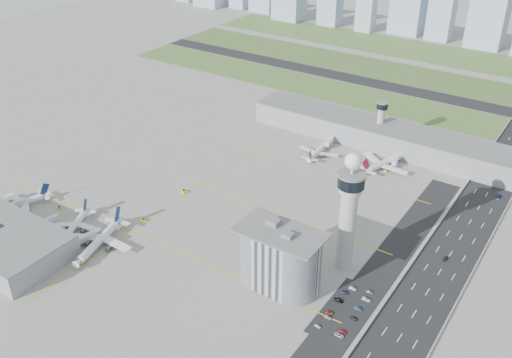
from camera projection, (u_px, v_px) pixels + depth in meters
The scene contains 53 objects.
ground at pixel (222, 228), 321.43m from camera, with size 1000.00×1000.00×0.00m, color #99968E.
grass_strip_0 at pixel (359, 96), 492.94m from camera, with size 480.00×50.00×0.08m, color #496C33.
grass_strip_1 at pixel (392, 72), 546.90m from camera, with size 480.00×60.00×0.08m, color #425B2B.
grass_strip_2 at pixel (421, 51), 604.46m from camera, with size 480.00×70.00×0.08m, color #4C6932.
runway at pixel (376, 84), 519.55m from camera, with size 480.00×22.00×0.10m, color black.
highway at pixel (419, 306), 266.00m from camera, with size 28.00×500.00×0.10m, color black.
barrier_left at pixel (391, 294), 272.47m from camera, with size 0.60×500.00×1.20m, color #9E9E99.
barrier_right at pixel (449, 317), 258.98m from camera, with size 0.60×500.00×1.20m, color #9E9E99.
landside_road at pixel (360, 298), 270.85m from camera, with size 18.00×260.00×0.08m, color black.
parking_lot at pixel (346, 311), 263.18m from camera, with size 20.00×44.00×0.10m, color black.
taxiway_line_h_0 at pixel (132, 230), 319.11m from camera, with size 260.00×0.60×0.01m, color yellow.
taxiway_line_h_1 at pixel (199, 185), 362.28m from camera, with size 260.00×0.60×0.01m, color yellow.
taxiway_line_h_2 at pixel (252, 150), 405.45m from camera, with size 260.00×0.60×0.01m, color yellow.
taxiway_line_v at pixel (199, 185), 362.28m from camera, with size 0.60×260.00×0.01m, color yellow.
control_tower at pixel (349, 208), 274.97m from camera, with size 14.00×14.00×64.50m.
secondary_tower at pixel (381, 119), 405.50m from camera, with size 8.60×8.60×31.90m.
admin_building at pixel (280, 258), 272.90m from camera, with size 42.00×24.00×33.50m.
terminal_pier at pixel (391, 137), 404.70m from camera, with size 210.00×32.00×15.80m.
airplane_near_a at pixel (17, 201), 335.77m from camera, with size 38.82×32.99×10.87m, color white, non-canonical shape.
airplane_near_b at pixel (73, 223), 315.93m from camera, with size 37.64×31.99×10.54m, color white, non-canonical shape.
airplane_near_c at pixel (98, 237), 302.81m from camera, with size 45.52×38.69×12.75m, color white, non-canonical shape.
airplane_far_a at pixel (319, 148), 397.01m from camera, with size 34.76×29.55×9.73m, color white, non-canonical shape.
airplane_far_b at pixel (386, 159), 380.20m from camera, with size 44.72×38.01×12.52m, color white, non-canonical shape.
jet_bridge_near_0 at pixel (2, 212), 330.55m from camera, with size 14.00×3.00×5.70m, color silver, non-canonical shape.
jet_bridge_near_1 at pixel (36, 228), 316.09m from camera, with size 14.00×3.00×5.70m, color silver, non-canonical shape.
jet_bridge_near_2 at pixel (72, 246), 301.64m from camera, with size 14.00×3.00×5.70m, color silver, non-canonical shape.
jet_bridge_far_0 at pixel (332, 139), 414.02m from camera, with size 14.00×3.00×5.70m, color silver, non-canonical shape.
jet_bridge_far_1 at pixel (398, 157), 389.93m from camera, with size 14.00×3.00×5.70m, color silver, non-canonical shape.
tug_0 at pixel (59, 208), 338.06m from camera, with size 1.95×2.84×1.65m, color gold, non-canonical shape.
tug_1 at pixel (118, 222), 324.41m from camera, with size 2.36×3.43×1.99m, color #D8C20E, non-canonical shape.
tug_2 at pixel (144, 220), 326.58m from camera, with size 1.92×2.79×1.62m, color gold, non-canonical shape.
tug_3 at pixel (184, 191), 354.14m from camera, with size 2.31×3.36×1.95m, color yellow, non-canonical shape.
tug_4 at pixel (352, 162), 387.02m from camera, with size 2.01×2.92×1.70m, color #EDD800, non-canonical shape.
tug_5 at pixel (386, 170), 377.70m from camera, with size 2.00×2.90×1.69m, color #D8C70C, non-canonical shape.
car_lot_0 at pixel (318, 326), 254.13m from camera, with size 1.30×3.23×1.10m, color silver.
car_lot_1 at pixel (328, 317), 258.94m from camera, with size 1.22×3.49×1.15m, color gray.
car_lot_2 at pixel (329, 313), 261.55m from camera, with size 1.92×4.15×1.15m, color #9D3C1D.
car_lot_3 at pixel (339, 300), 268.71m from camera, with size 1.80×4.42×1.28m, color black.
car_lot_4 at pixel (345, 292), 273.66m from camera, with size 1.38×3.43×1.17m, color navy.
car_lot_5 at pixel (352, 288), 276.01m from camera, with size 1.25×3.57×1.18m, color silver.
car_lot_6 at pixel (339, 335), 249.33m from camera, with size 2.00×4.33×1.20m, color #B2B2B2.
car_lot_7 at pixel (342, 332), 251.18m from camera, with size 1.67×4.11×1.19m, color maroon.
car_lot_8 at pixel (354, 318), 258.43m from camera, with size 1.39×3.46×1.18m, color black.
car_lot_9 at pixel (358, 309), 263.66m from camera, with size 1.34×3.83×1.26m, color navy.
car_lot_10 at pixel (366, 299), 269.19m from camera, with size 2.05×4.45×1.24m, color silver.
car_lot_11 at pixel (370, 292), 273.78m from camera, with size 1.56×3.84×1.11m, color gray.
car_hw_1 at pixel (445, 258), 296.24m from camera, with size 1.38×3.96×1.30m, color black.
car_hw_2 at pixel (499, 197), 349.27m from camera, with size 2.01×4.36×1.21m, color navy.
car_hw_4 at pixel (500, 153), 399.48m from camera, with size 1.38×3.43×1.17m, color #999A9E.
skyline_bldg_6 at pixel (366, 12), 660.29m from camera, with size 20.04×16.03×45.20m, color #9EADC1.
skyline_bldg_7 at pixel (409, 6), 649.11m from camera, with size 35.76×28.61×61.22m, color #9EADC1.
skyline_bldg_8 at pixel (443, 2), 620.45m from camera, with size 26.33×21.06×83.39m, color #9EADC1.
skyline_bldg_9 at pixel (489, 18), 602.38m from camera, with size 36.96×29.57×62.11m, color #9EADC1.
Camera 1 is at (163.37, -209.00, 184.61)m, focal length 40.00 mm.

